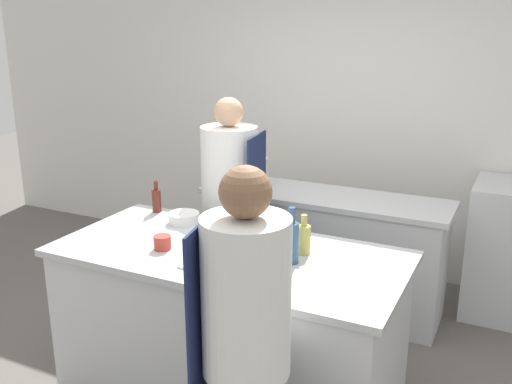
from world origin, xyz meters
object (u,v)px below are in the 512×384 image
(chef_at_stove, at_px, (230,214))
(cup, at_px, (162,242))
(bowl_prep_small, at_px, (248,235))
(bottle_vinegar, at_px, (157,200))
(bowl_mixing_large, at_px, (184,218))
(bottle_wine, at_px, (304,238))
(bottle_olive_oil, at_px, (291,241))
(chef_at_prep_near, at_px, (246,357))
(stockpot, at_px, (253,171))

(chef_at_stove, height_order, cup, chef_at_stove)
(bowl_prep_small, bearing_deg, bottle_vinegar, 165.94)
(bottle_vinegar, bearing_deg, bowl_prep_small, -14.06)
(bowl_mixing_large, bearing_deg, chef_at_stove, 82.66)
(bottle_wine, relative_size, cup, 2.30)
(bottle_olive_oil, bearing_deg, bowl_prep_small, 151.33)
(chef_at_prep_near, height_order, chef_at_stove, chef_at_stove)
(bottle_wine, relative_size, bowl_mixing_large, 1.14)
(bottle_olive_oil, relative_size, bottle_wine, 1.37)
(chef_at_stove, height_order, stockpot, chef_at_stove)
(bottle_vinegar, height_order, stockpot, stockpot)
(chef_at_stove, bearing_deg, bottle_olive_oil, 37.86)
(bowl_mixing_large, relative_size, bowl_prep_small, 0.73)
(bottle_olive_oil, xyz_separation_m, bowl_mixing_large, (-0.86, 0.28, -0.09))
(bottle_wine, xyz_separation_m, bowl_prep_small, (-0.37, 0.05, -0.06))
(chef_at_stove, xyz_separation_m, bowl_mixing_large, (-0.06, -0.50, 0.12))
(chef_at_stove, relative_size, stockpot, 6.90)
(bottle_vinegar, height_order, bowl_prep_small, bottle_vinegar)
(chef_at_stove, distance_m, bowl_prep_small, 0.75)
(bottle_wine, relative_size, stockpot, 0.95)
(bottle_olive_oil, bearing_deg, chef_at_stove, 135.40)
(bottle_vinegar, relative_size, bowl_mixing_large, 1.10)
(chef_at_stove, distance_m, bowl_mixing_large, 0.52)
(bottle_olive_oil, relative_size, bottle_vinegar, 1.43)
(bottle_olive_oil, distance_m, bowl_prep_small, 0.41)
(bowl_prep_small, bearing_deg, bowl_mixing_large, 169.79)
(bowl_prep_small, bearing_deg, bottle_olive_oil, -28.67)
(bottle_olive_oil, distance_m, cup, 0.74)
(bottle_vinegar, height_order, bottle_wine, bottle_wine)
(cup, bearing_deg, stockpot, 95.57)
(stockpot, bearing_deg, bottle_olive_oil, -56.04)
(chef_at_prep_near, relative_size, bowl_prep_small, 5.98)
(bottle_wine, bearing_deg, chef_at_prep_near, -83.06)
(bottle_wine, height_order, cup, bottle_wine)
(chef_at_stove, xyz_separation_m, bowl_prep_small, (0.44, -0.59, 0.12))
(bowl_mixing_large, relative_size, cup, 2.01)
(chef_at_prep_near, xyz_separation_m, chef_at_stove, (-0.92, 1.56, 0.01))
(bottle_vinegar, bearing_deg, cup, -51.84)
(bottle_vinegar, bearing_deg, stockpot, 72.49)
(chef_at_prep_near, bearing_deg, bottle_olive_oil, -1.82)
(bottle_wine, bearing_deg, bowl_prep_small, 172.73)
(bottle_vinegar, bearing_deg, chef_at_stove, 48.14)
(bowl_mixing_large, xyz_separation_m, stockpot, (-0.01, 1.00, 0.08))
(bottle_olive_oil, bearing_deg, cup, -168.81)
(stockpot, bearing_deg, chef_at_prep_near, -64.34)
(bottle_olive_oil, xyz_separation_m, bottle_wine, (0.01, 0.15, -0.03))
(chef_at_prep_near, relative_size, bottle_vinegar, 7.49)
(bottle_olive_oil, bearing_deg, bottle_wine, 84.75)
(stockpot, bearing_deg, bowl_mixing_large, -89.69)
(cup, relative_size, stockpot, 0.41)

